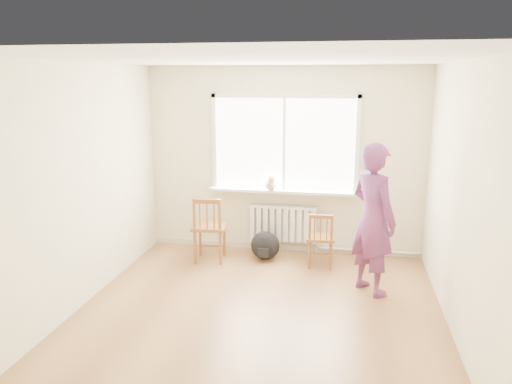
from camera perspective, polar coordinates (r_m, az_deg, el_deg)
The scene contains 13 objects.
floor at distance 5.53m, azimuth 0.06°, elevation -14.23°, with size 4.50×4.50×0.00m, color #9C6D40.
ceiling at distance 4.93m, azimuth 0.06°, elevation 14.96°, with size 4.50×4.50×0.00m, color white.
back_wall at distance 7.25m, azimuth 3.26°, elevation 3.56°, with size 4.00×0.01×2.70m, color beige.
window at distance 7.18m, azimuth 3.27°, elevation 5.98°, with size 2.12×0.05×1.42m.
windowsill at distance 7.22m, azimuth 3.11°, elevation 0.12°, with size 2.15×0.22×0.04m, color white.
radiator at distance 7.36m, azimuth 3.08°, elevation -3.57°, with size 1.00×0.12×0.55m.
heating_pipe at distance 7.46m, azimuth 12.71°, elevation -6.56°, with size 0.04×0.04×1.40m, color silver.
baseboard at distance 7.55m, azimuth 3.12°, elevation -6.32°, with size 4.00×0.03×0.08m, color beige.
chair_left at distance 6.98m, azimuth -5.39°, elevation -4.25°, with size 0.50×0.48×0.93m.
chair_right at distance 6.83m, azimuth 7.37°, elevation -5.44°, with size 0.40×0.38×0.77m.
person at distance 6.02m, azimuth 13.24°, elevation -3.04°, with size 0.66×0.43×1.81m, color #B93D66.
cat at distance 7.13m, azimuth 1.70°, elevation 0.97°, with size 0.22×0.36×0.25m.
backpack at distance 7.11m, azimuth 1.06°, elevation -6.13°, with size 0.41×0.31×0.41m, color black.
Camera 1 is at (0.88, -4.85, 2.52)m, focal length 35.00 mm.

